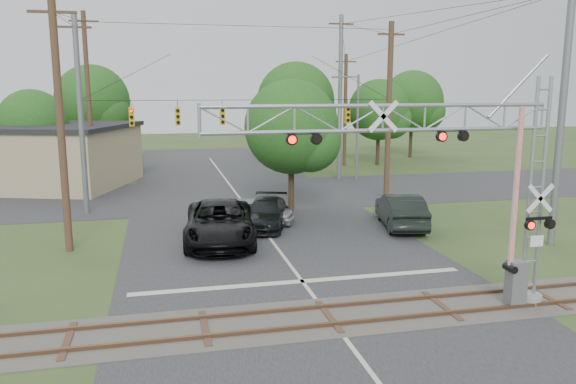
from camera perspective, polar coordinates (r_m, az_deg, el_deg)
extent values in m
plane|color=#2F4821|center=(16.96, 6.24, -15.16)|extent=(160.00, 160.00, 0.00)
cube|color=#252527|center=(26.00, -1.02, -5.85)|extent=(14.00, 90.00, 0.02)
cube|color=#252527|center=(39.44, -5.23, -0.23)|extent=(90.00, 12.00, 0.02)
cube|color=#44403B|center=(18.68, 4.19, -12.56)|extent=(90.00, 3.20, 0.05)
cube|color=brown|center=(18.03, 4.88, -13.22)|extent=(90.00, 0.12, 0.14)
cube|color=brown|center=(19.29, 3.55, -11.56)|extent=(90.00, 0.12, 0.14)
cylinder|color=gray|center=(21.45, 23.12, -9.90)|extent=(0.96, 0.96, 0.32)
cube|color=silver|center=(20.55, 23.95, -4.57)|extent=(0.48, 0.03, 0.38)
cube|color=#5F5E61|center=(20.71, 22.14, -8.66)|extent=(0.59, 0.48, 1.61)
cube|color=red|center=(19.77, 22.15, 0.25)|extent=(0.15, 0.10, 5.36)
cylinder|color=slate|center=(34.72, -20.31, 7.25)|extent=(0.32, 0.32, 11.50)
cylinder|color=#402C1D|center=(37.43, 10.19, 7.92)|extent=(0.36, 0.36, 11.50)
cylinder|color=black|center=(34.80, -4.51, 9.31)|extent=(19.00, 0.03, 0.03)
cube|color=gold|center=(34.48, -15.60, 7.37)|extent=(0.30, 0.30, 1.10)
cube|color=gold|center=(34.47, -11.13, 7.55)|extent=(0.30, 0.30, 1.10)
cube|color=gold|center=(34.66, -6.68, 7.69)|extent=(0.30, 0.30, 1.10)
cube|color=gold|center=(35.05, -2.31, 7.79)|extent=(0.30, 0.30, 1.10)
cube|color=gold|center=(35.64, 1.95, 7.83)|extent=(0.30, 0.30, 1.10)
cube|color=gold|center=(36.42, 6.05, 7.84)|extent=(0.30, 0.30, 1.10)
imported|color=black|center=(27.18, -6.94, -3.09)|extent=(3.93, 7.32, 1.95)
imported|color=black|center=(30.03, -2.26, -2.16)|extent=(3.65, 5.59, 1.51)
imported|color=#96999D|center=(30.54, -3.47, -1.96)|extent=(4.73, 3.10, 1.50)
imported|color=black|center=(30.57, 11.39, -1.85)|extent=(3.01, 5.73, 1.80)
cylinder|color=slate|center=(45.09, 7.06, 6.44)|extent=(0.19, 0.19, 8.39)
cylinder|color=slate|center=(44.67, 6.03, 11.57)|extent=(1.87, 0.11, 0.11)
cube|color=#5F5E61|center=(44.38, 4.87, 11.54)|extent=(0.56, 0.23, 0.14)
cylinder|color=#402C1D|center=(43.20, -19.58, 8.58)|extent=(0.34, 0.34, 12.66)
cube|color=#402C1D|center=(43.43, -20.05, 16.01)|extent=(2.00, 0.12, 0.12)
cylinder|color=slate|center=(45.65, 5.31, 9.40)|extent=(0.34, 0.34, 12.98)
cube|color=#402C1D|center=(45.91, 5.44, 16.64)|extent=(2.00, 0.12, 0.12)
cylinder|color=#402C1D|center=(26.78, -22.09, 6.05)|extent=(0.34, 0.34, 11.21)
cube|color=#402C1D|center=(26.91, -22.84, 16.51)|extent=(2.00, 0.12, 0.12)
cylinder|color=slate|center=(28.65, 26.05, 7.05)|extent=(0.34, 0.34, 12.26)
cylinder|color=#402C1D|center=(53.98, 5.83, 8.22)|extent=(0.34, 0.34, 10.47)
cube|color=#402C1D|center=(53.99, 5.92, 13.04)|extent=(2.00, 0.12, 0.12)
cylinder|color=#332517|center=(47.27, -24.23, 2.70)|extent=(0.36, 0.36, 3.34)
sphere|color=#214D16|center=(47.00, -24.51, 6.36)|extent=(5.16, 5.16, 5.16)
cylinder|color=#332517|center=(55.44, -19.01, 4.60)|extent=(0.36, 0.36, 4.35)
sphere|color=#214D16|center=(55.22, -19.26, 8.68)|extent=(6.73, 6.73, 6.73)
cylinder|color=#332517|center=(33.64, 0.33, 1.05)|extent=(0.36, 0.36, 3.61)
sphere|color=#214D16|center=(33.25, 0.34, 6.63)|extent=(5.58, 5.58, 5.58)
cylinder|color=#332517|center=(50.20, 0.77, 4.65)|extent=(0.36, 0.36, 4.42)
sphere|color=#214D16|center=(49.95, 0.78, 9.23)|extent=(6.83, 6.83, 6.83)
cylinder|color=#332517|center=(55.00, 9.12, 4.69)|extent=(0.36, 0.36, 3.76)
sphere|color=#214D16|center=(54.77, 9.22, 8.25)|extent=(5.81, 5.81, 5.81)
cylinder|color=#332517|center=(61.98, 12.37, 5.43)|extent=(0.36, 0.36, 4.22)
sphere|color=#214D16|center=(61.77, 12.51, 8.98)|extent=(6.53, 6.53, 6.53)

